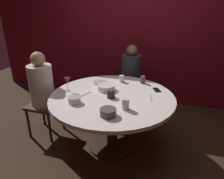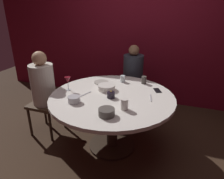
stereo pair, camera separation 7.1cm
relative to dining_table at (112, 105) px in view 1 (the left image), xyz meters
name	(u,v)px [view 1 (the left image)]	position (x,y,z in m)	size (l,w,h in m)	color
ground_plane	(112,145)	(0.00, 0.00, -0.60)	(8.00, 8.00, 0.00)	#382619
back_wall	(140,31)	(0.00, 1.60, 0.70)	(6.00, 0.10, 2.60)	maroon
dining_table	(112,105)	(0.00, 0.00, 0.00)	(1.50, 1.50, 0.73)	silver
seated_diner_left	(42,86)	(-0.99, 0.00, 0.13)	(0.40, 0.40, 1.19)	#3F2D1E
seated_diner_back	(131,72)	(0.00, 1.02, 0.11)	(0.40, 0.40, 1.16)	#3F2D1E
candle_holder	(111,95)	(0.01, -0.06, 0.16)	(0.09, 0.09, 0.09)	black
wine_glass	(67,81)	(-0.58, -0.02, 0.26)	(0.08, 0.08, 0.18)	silver
dinner_plate	(100,82)	(-0.29, 0.36, 0.14)	(0.20, 0.20, 0.01)	#B2ADA3
cell_phone	(157,90)	(0.49, 0.34, 0.13)	(0.07, 0.14, 0.01)	black
bowl_serving_large	(74,100)	(-0.34, -0.31, 0.17)	(0.14, 0.14, 0.07)	#B7B7BC
bowl_salad_center	(106,87)	(-0.13, 0.14, 0.16)	(0.22, 0.22, 0.07)	silver
bowl_small_white	(108,112)	(0.11, -0.46, 0.17)	(0.16, 0.16, 0.07)	#4C4742
cup_near_candle	(122,79)	(-0.02, 0.49, 0.18)	(0.07, 0.07, 0.09)	silver
cup_by_left_diner	(143,80)	(0.28, 0.53, 0.18)	(0.07, 0.07, 0.10)	#4C4742
cup_by_right_diner	(125,104)	(0.24, -0.28, 0.19)	(0.08, 0.08, 0.12)	silver
fork_near_plate	(85,94)	(-0.32, -0.07, 0.13)	(0.02, 0.18, 0.01)	#B7B7BC
knife_near_plate	(151,97)	(0.45, 0.09, 0.13)	(0.02, 0.18, 0.01)	#B7B7BC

